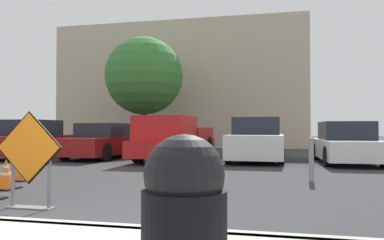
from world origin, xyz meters
The scene contains 14 objects.
ground_plane centered at (0.00, 10.00, 0.00)m, with size 96.00×96.00×0.00m, color #333335.
curb_lip centered at (0.00, 0.00, 0.07)m, with size 27.08×0.20×0.14m.
road_closed_sign centered at (-1.39, 1.11, 0.79)m, with size 1.09×0.20×1.46m.
traffic_cone_second centered at (-2.98, 2.59, 0.29)m, with size 0.44×0.44×0.60m.
traffic_cone_third centered at (-3.47, 3.69, 0.30)m, with size 0.40×0.40×0.63m.
parked_car_nearest centered at (-7.55, 9.74, 0.70)m, with size 1.94×4.32×1.54m.
parked_car_second centered at (-4.51, 10.15, 0.65)m, with size 2.12×4.56×1.40m.
pickup_truck centered at (-1.49, 9.70, 0.74)m, with size 2.16×5.60×1.63m.
parked_car_third centered at (1.57, 10.20, 0.73)m, with size 1.97×4.61×1.60m.
parked_car_fourth centered at (4.61, 9.80, 0.65)m, with size 1.94×4.16×1.43m.
trash_bin centered at (1.65, -1.65, 0.66)m, with size 0.51×0.51×1.03m.
bollard_nearest centered at (3.00, 4.96, 0.53)m, with size 0.12×0.12×1.00m.
building_facade_backdrop centered at (-3.85, 21.00, 3.99)m, with size 16.22×5.00×7.98m.
street_tree_behind_lot centered at (-4.61, 15.16, 4.00)m, with size 4.16×4.16×6.09m.
Camera 1 is at (2.17, -3.83, 1.20)m, focal length 35.00 mm.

